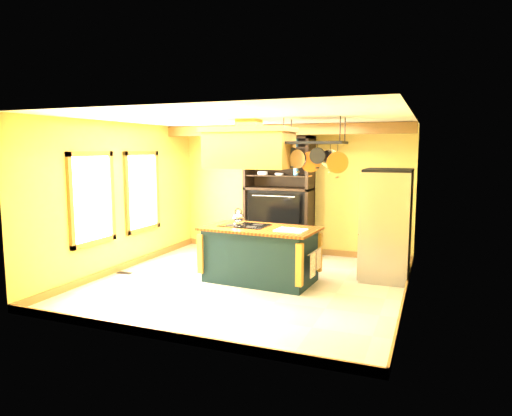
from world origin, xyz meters
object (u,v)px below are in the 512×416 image
Objects in this scene: kitchen_island at (260,254)px; range_hood at (249,147)px; hutch at (279,210)px; pot_rack at (315,151)px; refrigerator at (386,227)px.

range_hood is (-0.20, -0.00, 1.78)m from kitchen_island.
range_hood is at bearing -85.84° from hutch.
pot_rack is (1.11, 0.00, -0.06)m from range_hood.
refrigerator is at bearing 42.82° from pot_rack.
range_hood is 0.80× the size of refrigerator.
kitchen_island is 2.12m from hutch.
refrigerator reaches higher than kitchen_island.
pot_rack is at bearing 3.81° from kitchen_island.
pot_rack reaches higher than kitchen_island.
refrigerator is 2.53m from hutch.
refrigerator is at bearing 23.93° from range_hood.
kitchen_island is at bearing 0.25° from range_hood.
range_hood is 2.70m from refrigerator.
pot_rack is at bearing -137.18° from refrigerator.
hutch is at bearing 103.50° from kitchen_island.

